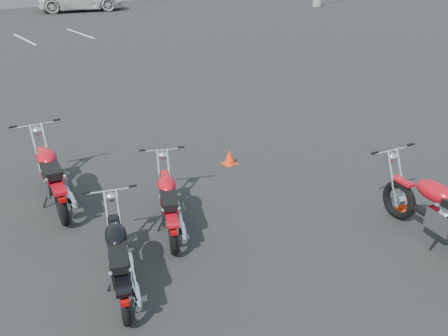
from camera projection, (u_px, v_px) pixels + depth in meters
ground at (236, 217)px, 7.52m from camera, size 120.00×120.00×0.00m
motorcycle_front_red at (52, 176)px, 7.74m from camera, size 0.92×2.39×1.18m
motorcycle_second_black at (119, 258)px, 5.81m from camera, size 1.13×2.00×1.00m
motorcycle_third_red at (169, 203)px, 7.06m from camera, size 1.29×1.99×1.01m
motorcycle_rear_red at (443, 214)px, 6.62m from camera, size 1.03×2.41×1.18m
training_cone_near at (230, 157)px, 9.34m from camera, size 0.27×0.27×0.32m
training_cone_far at (406, 201)px, 7.67m from camera, size 0.29×0.29×0.35m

